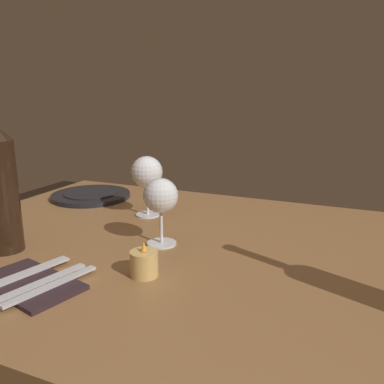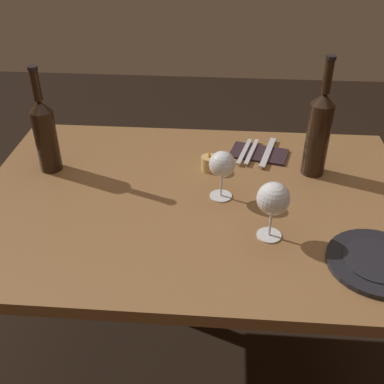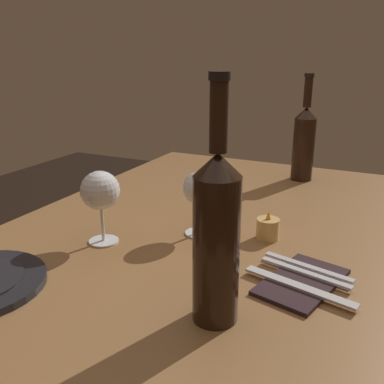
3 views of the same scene
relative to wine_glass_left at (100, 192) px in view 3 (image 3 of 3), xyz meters
name	(u,v)px [view 3 (image 3 of 3)]	position (x,y,z in m)	size (l,w,h in m)	color
dining_table	(208,254)	(-0.21, 0.16, -0.21)	(1.30, 0.90, 0.74)	olive
wine_glass_left	(100,192)	(0.00, 0.00, 0.00)	(0.09, 0.09, 0.16)	white
wine_glass_right	(199,190)	(-0.13, 0.17, -0.01)	(0.08, 0.08, 0.15)	white
wine_bottle	(304,141)	(-0.69, 0.29, 0.01)	(0.07, 0.07, 0.34)	black
wine_bottle_second	(216,234)	(0.16, 0.34, 0.03)	(0.07, 0.07, 0.38)	black
votive_candle	(268,229)	(-0.18, 0.33, -0.09)	(0.05, 0.05, 0.07)	#DBB266
folded_napkin	(302,282)	(-0.01, 0.44, -0.11)	(0.21, 0.15, 0.01)	#2D1E23
fork_inner	(305,273)	(-0.03, 0.44, -0.11)	(0.06, 0.18, 0.00)	silver
fork_outer	(308,267)	(-0.06, 0.44, -0.11)	(0.06, 0.18, 0.00)	silver
table_knife	(299,286)	(0.02, 0.44, -0.11)	(0.07, 0.21, 0.00)	silver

